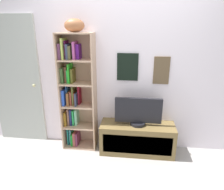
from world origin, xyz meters
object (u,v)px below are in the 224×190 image
tv_stand (137,138)px  door (17,82)px  bookshelf (75,94)px  football (74,25)px  television (138,112)px

tv_stand → door: 2.06m
bookshelf → tv_stand: bearing=-5.4°
football → bookshelf: bearing=152.9°
football → television: bearing=-3.7°
bookshelf → football: bearing=-27.1°
bookshelf → door: size_ratio=0.88×
football → door: door is taller
bookshelf → door: bearing=175.0°
bookshelf → football: (0.06, -0.03, 0.97)m
football → door: bearing=173.6°
football → television: (0.89, -0.06, -1.18)m
television → football: bearing=176.3°
television → door: 1.94m
television → door: bearing=174.9°
tv_stand → television: size_ratio=1.62×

